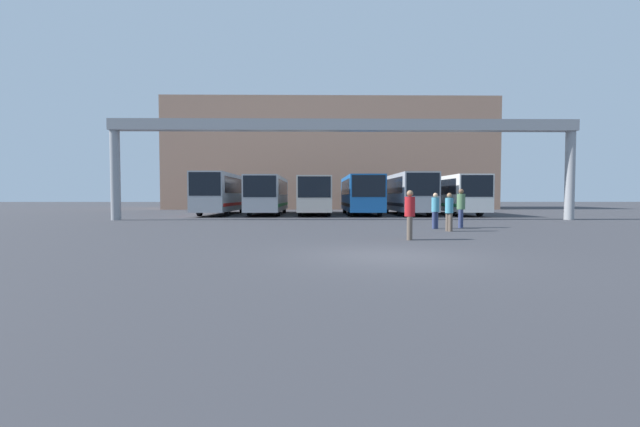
{
  "coord_description": "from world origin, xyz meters",
  "views": [
    {
      "loc": [
        -1.91,
        -10.74,
        1.53
      ],
      "look_at": [
        -1.5,
        19.13,
        0.3
      ],
      "focal_mm": 24.0,
      "sensor_mm": 36.0,
      "label": 1
    }
  ],
  "objects_px": {
    "bus_slot_4": "(406,192)",
    "pedestrian_mid_right": "(435,210)",
    "bus_slot_1": "(268,193)",
    "bus_slot_3": "(361,193)",
    "bus_slot_5": "(453,193)",
    "pedestrian_near_right": "(449,211)",
    "pedestrian_far_center": "(410,214)",
    "pedestrian_near_left": "(461,207)",
    "bus_slot_2": "(314,193)",
    "bus_slot_0": "(222,192)"
  },
  "relations": [
    {
      "from": "pedestrian_near_left",
      "to": "pedestrian_far_center",
      "type": "height_order",
      "value": "pedestrian_near_left"
    },
    {
      "from": "pedestrian_far_center",
      "to": "bus_slot_5",
      "type": "bearing_deg",
      "value": 173.04
    },
    {
      "from": "bus_slot_2",
      "to": "bus_slot_3",
      "type": "height_order",
      "value": "bus_slot_3"
    },
    {
      "from": "pedestrian_far_center",
      "to": "pedestrian_near_right",
      "type": "bearing_deg",
      "value": 159.91
    },
    {
      "from": "bus_slot_4",
      "to": "bus_slot_5",
      "type": "distance_m",
      "value": 3.83
    },
    {
      "from": "bus_slot_3",
      "to": "bus_slot_4",
      "type": "height_order",
      "value": "bus_slot_4"
    },
    {
      "from": "bus_slot_1",
      "to": "bus_slot_2",
      "type": "distance_m",
      "value": 3.81
    },
    {
      "from": "bus_slot_4",
      "to": "pedestrian_near_left",
      "type": "xyz_separation_m",
      "value": [
        -0.6,
        -15.02,
        -0.89
      ]
    },
    {
      "from": "bus_slot_0",
      "to": "bus_slot_2",
      "type": "distance_m",
      "value": 7.63
    },
    {
      "from": "bus_slot_1",
      "to": "bus_slot_5",
      "type": "bearing_deg",
      "value": -2.23
    },
    {
      "from": "bus_slot_2",
      "to": "pedestrian_mid_right",
      "type": "height_order",
      "value": "bus_slot_2"
    },
    {
      "from": "bus_slot_4",
      "to": "pedestrian_mid_right",
      "type": "bearing_deg",
      "value": -97.31
    },
    {
      "from": "bus_slot_3",
      "to": "pedestrian_far_center",
      "type": "height_order",
      "value": "bus_slot_3"
    },
    {
      "from": "pedestrian_mid_right",
      "to": "bus_slot_1",
      "type": "bearing_deg",
      "value": 84.0
    },
    {
      "from": "bus_slot_2",
      "to": "bus_slot_4",
      "type": "relative_size",
      "value": 1.04
    },
    {
      "from": "bus_slot_3",
      "to": "bus_slot_5",
      "type": "xyz_separation_m",
      "value": [
        7.63,
        0.08,
        0.0
      ]
    },
    {
      "from": "pedestrian_near_left",
      "to": "bus_slot_5",
      "type": "bearing_deg",
      "value": -170.33
    },
    {
      "from": "bus_slot_3",
      "to": "bus_slot_4",
      "type": "xyz_separation_m",
      "value": [
        3.81,
        0.47,
        0.09
      ]
    },
    {
      "from": "pedestrian_mid_right",
      "to": "pedestrian_far_center",
      "type": "relative_size",
      "value": 0.97
    },
    {
      "from": "bus_slot_2",
      "to": "pedestrian_far_center",
      "type": "relative_size",
      "value": 6.62
    },
    {
      "from": "pedestrian_mid_right",
      "to": "bus_slot_4",
      "type": "bearing_deg",
      "value": 45.84
    },
    {
      "from": "bus_slot_0",
      "to": "pedestrian_near_right",
      "type": "bearing_deg",
      "value": -52.09
    },
    {
      "from": "bus_slot_3",
      "to": "pedestrian_near_right",
      "type": "xyz_separation_m",
      "value": [
        2.0,
        -16.57,
        -0.9
      ]
    },
    {
      "from": "bus_slot_1",
      "to": "pedestrian_near_right",
      "type": "xyz_separation_m",
      "value": [
        9.63,
        -17.24,
        -0.88
      ]
    },
    {
      "from": "pedestrian_near_right",
      "to": "pedestrian_near_left",
      "type": "bearing_deg",
      "value": 119.26
    },
    {
      "from": "bus_slot_1",
      "to": "bus_slot_3",
      "type": "height_order",
      "value": "bus_slot_3"
    },
    {
      "from": "bus_slot_0",
      "to": "bus_slot_1",
      "type": "bearing_deg",
      "value": -0.25
    },
    {
      "from": "bus_slot_1",
      "to": "bus_slot_4",
      "type": "bearing_deg",
      "value": -1.0
    },
    {
      "from": "bus_slot_1",
      "to": "bus_slot_0",
      "type": "bearing_deg",
      "value": 179.75
    },
    {
      "from": "bus_slot_4",
      "to": "pedestrian_far_center",
      "type": "relative_size",
      "value": 6.39
    },
    {
      "from": "pedestrian_mid_right",
      "to": "bus_slot_2",
      "type": "bearing_deg",
      "value": 72.75
    },
    {
      "from": "pedestrian_near_right",
      "to": "pedestrian_near_left",
      "type": "relative_size",
      "value": 0.89
    },
    {
      "from": "pedestrian_near_left",
      "to": "pedestrian_mid_right",
      "type": "bearing_deg",
      "value": -41.22
    },
    {
      "from": "bus_slot_4",
      "to": "pedestrian_near_left",
      "type": "distance_m",
      "value": 15.06
    },
    {
      "from": "bus_slot_2",
      "to": "bus_slot_3",
      "type": "xyz_separation_m",
      "value": [
        3.81,
        -0.67,
        0.05
      ]
    },
    {
      "from": "bus_slot_5",
      "to": "pedestrian_near_left",
      "type": "distance_m",
      "value": 15.3
    },
    {
      "from": "bus_slot_3",
      "to": "pedestrian_far_center",
      "type": "bearing_deg",
      "value": -91.44
    },
    {
      "from": "bus_slot_1",
      "to": "bus_slot_5",
      "type": "distance_m",
      "value": 15.26
    },
    {
      "from": "bus_slot_1",
      "to": "bus_slot_2",
      "type": "xyz_separation_m",
      "value": [
        3.81,
        -0.0,
        -0.03
      ]
    },
    {
      "from": "bus_slot_0",
      "to": "bus_slot_2",
      "type": "bearing_deg",
      "value": -0.15
    },
    {
      "from": "bus_slot_2",
      "to": "pedestrian_far_center",
      "type": "distance_m",
      "value": 21.1
    },
    {
      "from": "pedestrian_mid_right",
      "to": "pedestrian_near_right",
      "type": "relative_size",
      "value": 1.01
    },
    {
      "from": "bus_slot_4",
      "to": "pedestrian_near_right",
      "type": "relative_size",
      "value": 6.64
    },
    {
      "from": "pedestrian_near_left",
      "to": "bus_slot_4",
      "type": "bearing_deg",
      "value": -155.83
    },
    {
      "from": "bus_slot_1",
      "to": "bus_slot_2",
      "type": "bearing_deg",
      "value": -0.05
    },
    {
      "from": "bus_slot_1",
      "to": "bus_slot_2",
      "type": "relative_size",
      "value": 1.0
    },
    {
      "from": "bus_slot_2",
      "to": "pedestrian_near_left",
      "type": "xyz_separation_m",
      "value": [
        7.02,
        -15.22,
        -0.74
      ]
    },
    {
      "from": "pedestrian_near_right",
      "to": "pedestrian_far_center",
      "type": "xyz_separation_m",
      "value": [
        -2.51,
        -3.58,
        0.03
      ]
    },
    {
      "from": "bus_slot_0",
      "to": "pedestrian_far_center",
      "type": "distance_m",
      "value": 23.55
    },
    {
      "from": "bus_slot_5",
      "to": "pedestrian_far_center",
      "type": "height_order",
      "value": "bus_slot_5"
    }
  ]
}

